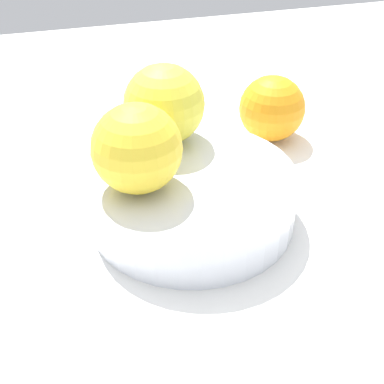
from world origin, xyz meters
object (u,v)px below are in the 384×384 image
(fruit_bowl, at_px, (192,198))
(orange_in_bowl_0, at_px, (137,149))
(orange_in_bowl_1, at_px, (164,104))
(orange_loose_0, at_px, (272,108))

(fruit_bowl, bearing_deg, orange_in_bowl_0, -81.69)
(orange_in_bowl_0, xyz_separation_m, orange_in_bowl_1, (-0.07, 0.04, 0.00))
(fruit_bowl, height_order, orange_loose_0, orange_loose_0)
(orange_in_bowl_1, bearing_deg, fruit_bowl, 7.76)
(fruit_bowl, relative_size, orange_in_bowl_0, 2.49)
(fruit_bowl, distance_m, orange_in_bowl_0, 0.08)
(fruit_bowl, xyz_separation_m, orange_in_bowl_0, (0.01, -0.05, 0.06))
(orange_in_bowl_0, relative_size, orange_in_bowl_1, 0.99)
(orange_in_bowl_0, relative_size, orange_loose_0, 1.01)
(orange_in_bowl_0, bearing_deg, orange_loose_0, 126.18)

